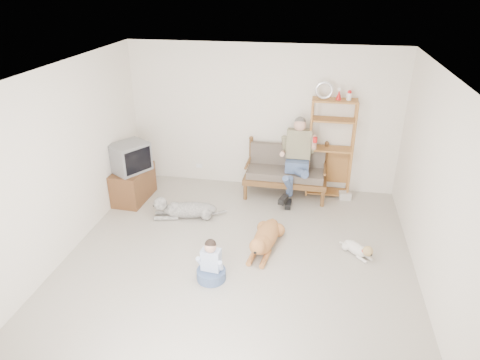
% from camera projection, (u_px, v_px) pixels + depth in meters
% --- Properties ---
extents(floor, '(5.50, 5.50, 0.00)m').
position_uv_depth(floor, '(235.00, 268.00, 6.05)').
color(floor, '#BDB4A6').
rests_on(floor, ground).
extents(ceiling, '(5.50, 5.50, 0.00)m').
position_uv_depth(ceiling, '(234.00, 77.00, 4.88)').
color(ceiling, white).
rests_on(ceiling, ground).
extents(wall_back, '(5.00, 0.00, 5.00)m').
position_uv_depth(wall_back, '(263.00, 118.00, 7.91)').
color(wall_back, silver).
rests_on(wall_back, ground).
extents(wall_front, '(5.00, 0.00, 5.00)m').
position_uv_depth(wall_front, '(162.00, 350.00, 3.03)').
color(wall_front, silver).
rests_on(wall_front, ground).
extents(wall_left, '(0.00, 5.50, 5.50)m').
position_uv_depth(wall_left, '(56.00, 168.00, 5.86)').
color(wall_left, silver).
rests_on(wall_left, ground).
extents(wall_right, '(0.00, 5.50, 5.50)m').
position_uv_depth(wall_right, '(441.00, 199.00, 5.07)').
color(wall_right, silver).
rests_on(wall_right, ground).
extents(loveseat, '(1.51, 0.72, 0.95)m').
position_uv_depth(loveseat, '(286.00, 170.00, 7.91)').
color(loveseat, brown).
rests_on(loveseat, ground).
extents(man, '(0.58, 0.82, 1.33)m').
position_uv_depth(man, '(296.00, 165.00, 7.59)').
color(man, '#495A86').
rests_on(man, loveseat).
extents(etagere, '(0.81, 0.35, 2.12)m').
position_uv_depth(etagere, '(331.00, 148.00, 7.71)').
color(etagere, '#C17F3C').
rests_on(etagere, ground).
extents(book_stack, '(0.23, 0.18, 0.13)m').
position_uv_depth(book_stack, '(345.00, 195.00, 7.89)').
color(book_stack, silver).
rests_on(book_stack, ground).
extents(tv_stand, '(0.55, 0.93, 0.60)m').
position_uv_depth(tv_stand, '(133.00, 184.00, 7.80)').
color(tv_stand, brown).
rests_on(tv_stand, ground).
extents(crt_tv, '(0.73, 0.77, 0.51)m').
position_uv_depth(crt_tv, '(130.00, 157.00, 7.50)').
color(crt_tv, slate).
rests_on(crt_tv, tv_stand).
extents(wall_outlet, '(0.12, 0.02, 0.08)m').
position_uv_depth(wall_outlet, '(199.00, 166.00, 8.55)').
color(wall_outlet, white).
rests_on(wall_outlet, ground).
extents(golden_retriever, '(0.46, 1.35, 0.41)m').
position_uv_depth(golden_retriever, '(265.00, 239.00, 6.43)').
color(golden_retriever, '#BD7941').
rests_on(golden_retriever, ground).
extents(shaggy_dog, '(1.28, 0.51, 0.39)m').
position_uv_depth(shaggy_dog, '(183.00, 209.00, 7.26)').
color(shaggy_dog, silver).
rests_on(shaggy_dog, ground).
extents(terrier, '(0.48, 0.50, 0.24)m').
position_uv_depth(terrier, '(359.00, 249.00, 6.29)').
color(terrier, white).
rests_on(terrier, ground).
extents(child, '(0.40, 0.40, 0.63)m').
position_uv_depth(child, '(211.00, 265.00, 5.75)').
color(child, '#495A86').
rests_on(child, ground).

